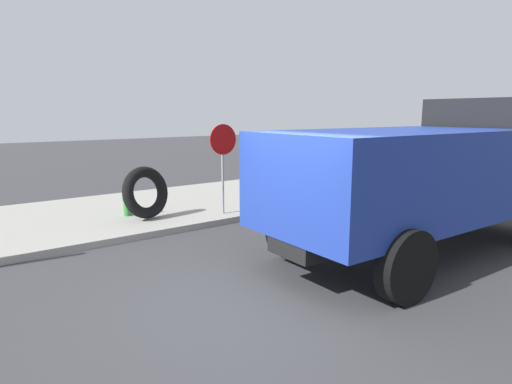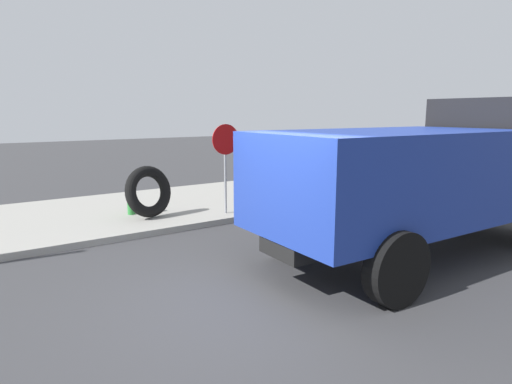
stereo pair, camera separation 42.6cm
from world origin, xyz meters
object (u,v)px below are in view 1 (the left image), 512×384
Objects in this scene: fire_hydrant at (127,199)px; loose_tire at (146,192)px; stop_sign at (223,152)px; dump_truck_blue at (435,170)px.

loose_tire is (0.25, -0.58, 0.23)m from fire_hydrant.
stop_sign reaches higher than fire_hydrant.
fire_hydrant is 0.61× the size of loose_tire.
stop_sign is at bearing -31.95° from fire_hydrant.
loose_tire is at bearing 124.57° from dump_truck_blue.
loose_tire is 6.50m from dump_truck_blue.
dump_truck_blue is at bearing -55.43° from loose_tire.
loose_tire is at bearing -66.37° from fire_hydrant.
dump_truck_blue reaches higher than fire_hydrant.
stop_sign is 4.98m from dump_truck_blue.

